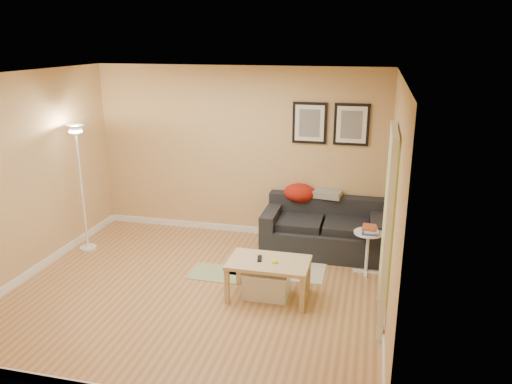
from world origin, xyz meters
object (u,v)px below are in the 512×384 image
side_table (367,252)px  coffee_table (269,279)px  sofa (323,227)px  storage_bin (267,283)px  book_stack (370,229)px  floor_lamp (82,192)px

side_table → coffee_table: bearing=-139.6°
sofa → storage_bin: (-0.51, -1.47, -0.21)m
side_table → sofa: bearing=139.0°
storage_bin → book_stack: bearing=37.9°
sofa → book_stack: 0.90m
sofa → side_table: bearing=-41.0°
coffee_table → floor_lamp: floor_lamp is taller
sofa → storage_bin: size_ratio=3.14×
coffee_table → storage_bin: (-0.03, 0.04, -0.07)m
coffee_table → side_table: side_table is taller
sofa → side_table: (0.64, -0.56, -0.09)m
coffee_table → floor_lamp: size_ratio=0.52×
sofa → coffee_table: sofa is taller
storage_bin → book_stack: 1.54m
side_table → book_stack: 0.33m
sofa → book_stack: (0.66, -0.56, 0.24)m
storage_bin → book_stack: (1.16, 0.90, 0.45)m
storage_bin → side_table: (1.15, 0.91, 0.12)m
coffee_table → side_table: (1.12, 0.95, 0.05)m
book_stack → side_table: bearing=129.9°
sofa → floor_lamp: (-3.38, -0.71, 0.50)m
book_stack → floor_lamp: floor_lamp is taller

